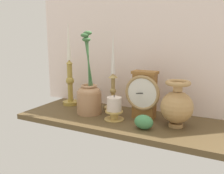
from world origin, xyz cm
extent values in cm
cube|color=brown|center=(0.00, 0.00, -1.20)|extent=(100.00, 36.00, 2.40)
cube|color=silver|center=(0.00, 18.50, 32.50)|extent=(120.00, 2.00, 65.00)
cube|color=brown|center=(6.50, 4.74, 10.23)|extent=(9.90, 5.98, 20.47)
cube|color=brown|center=(6.50, 4.74, 21.07)|extent=(11.09, 6.70, 1.20)
torus|color=#A3804F|center=(6.50, 1.35, 12.36)|extent=(15.89, 1.44, 15.89)
cylinder|color=silver|center=(6.50, 1.25, 12.36)|extent=(13.29, 0.40, 13.29)
cube|color=black|center=(6.50, 0.95, 12.36)|extent=(4.30, 3.65, 0.30)
cylinder|color=#AA8E3C|center=(-37.31, 8.07, 0.90)|extent=(8.60, 8.60, 1.80)
cylinder|color=#AA8E3C|center=(-37.31, 8.07, 12.21)|extent=(2.79, 2.79, 20.83)
sphere|color=#AA8E3C|center=(-37.31, 8.07, 13.26)|extent=(4.47, 4.47, 4.47)
cone|color=#AA8E3C|center=(-37.31, 8.07, 23.63)|extent=(3.65, 3.65, 2.00)
cone|color=white|center=(-37.31, 8.07, 34.88)|extent=(2.24, 2.24, 20.51)
cylinder|color=tan|center=(-11.31, 8.49, 0.90)|extent=(9.21, 9.21, 1.80)
cylinder|color=tan|center=(-11.31, 8.49, 9.33)|extent=(1.99, 1.99, 15.06)
sphere|color=tan|center=(-11.31, 8.49, 10.08)|extent=(3.18, 3.18, 3.18)
cone|color=tan|center=(-11.31, 8.49, 17.86)|extent=(4.80, 4.80, 2.00)
cone|color=white|center=(-11.31, 8.49, 28.94)|extent=(2.18, 2.18, 20.17)
cylinder|color=tan|center=(22.05, 0.48, 0.80)|extent=(6.00, 6.00, 1.60)
sphere|color=tan|center=(22.05, 0.48, 8.27)|extent=(13.34, 13.34, 13.34)
cylinder|color=tan|center=(22.05, 0.48, 16.67)|extent=(3.74, 3.74, 3.46)
torus|color=tan|center=(22.05, 0.48, 18.40)|extent=(10.08, 10.08, 1.82)
cylinder|color=#AA7C56|center=(-19.64, -0.75, 5.36)|extent=(11.99, 11.99, 10.71)
ellipsoid|color=#AA7C56|center=(-19.64, -0.75, 10.71)|extent=(11.39, 11.39, 5.70)
torus|color=#AA7C56|center=(-19.64, -0.75, 13.56)|extent=(7.78, 7.78, 1.19)
cylinder|color=#3F6F3E|center=(-19.64, -0.75, 24.46)|extent=(3.34, 1.74, 21.71)
ellipsoid|color=#3F6F3E|center=(-21.01, -0.18, 35.36)|extent=(4.40, 2.80, 2.00)
cylinder|color=#3F6F3E|center=(-19.64, -0.75, 25.96)|extent=(3.01, 3.99, 24.59)
ellipsoid|color=#3F6F3E|center=(-20.85, 0.95, 38.36)|extent=(4.40, 2.80, 2.00)
cylinder|color=#3F6F3E|center=(-19.64, -0.75, 25.45)|extent=(5.01, 1.48, 23.48)
ellipsoid|color=#3F6F3E|center=(-21.85, -0.31, 37.34)|extent=(4.40, 2.80, 2.00)
cylinder|color=tan|center=(-4.71, -3.64, 1.88)|extent=(3.57, 3.57, 3.76)
cylinder|color=tan|center=(-4.71, -3.64, 0.40)|extent=(8.93, 8.93, 0.80)
cylinder|color=tan|center=(-4.71, -3.64, 3.76)|extent=(8.04, 8.04, 0.60)
cylinder|color=beige|center=(-4.71, -3.64, 7.23)|extent=(6.68, 6.68, 6.14)
cylinder|color=black|center=(-4.71, -3.64, 10.91)|extent=(0.30, 0.30, 1.20)
ellipsoid|color=#458852|center=(11.03, -8.74, 2.94)|extent=(7.77, 5.44, 5.88)
camera|label=1|loc=(40.41, -95.67, 35.84)|focal=38.19mm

